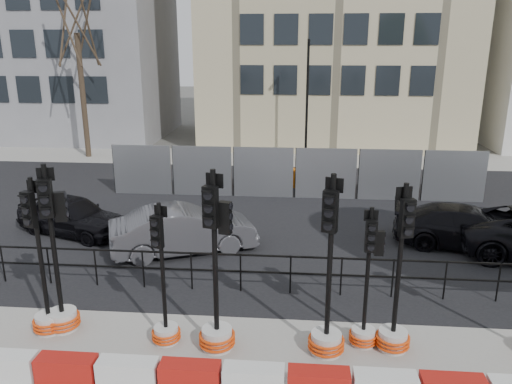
# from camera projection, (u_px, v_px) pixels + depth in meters

# --- Properties ---
(ground) EXTENTS (120.00, 120.00, 0.00)m
(ground) POSITION_uv_depth(u_px,v_px,m) (289.00, 320.00, 10.91)
(ground) COLOR #51514C
(ground) RESTS_ON ground
(road) EXTENTS (40.00, 14.00, 0.03)m
(road) POSITION_uv_depth(u_px,v_px,m) (293.00, 214.00, 17.58)
(road) COLOR black
(road) RESTS_ON ground
(sidewalk_far) EXTENTS (40.00, 4.00, 0.02)m
(sidewalk_far) POSITION_uv_depth(u_px,v_px,m) (295.00, 158.00, 26.17)
(sidewalk_far) COLOR gray
(sidewalk_far) RESTS_ON ground
(building_grey) EXTENTS (11.00, 9.06, 14.00)m
(building_grey) POSITION_uv_depth(u_px,v_px,m) (74.00, 23.00, 31.01)
(building_grey) COLOR gray
(building_grey) RESTS_ON ground
(kerb_railing) EXTENTS (18.00, 0.04, 1.00)m
(kerb_railing) POSITION_uv_depth(u_px,v_px,m) (291.00, 268.00, 11.85)
(kerb_railing) COLOR black
(kerb_railing) RESTS_ON ground
(heras_fencing) EXTENTS (14.33, 1.72, 2.00)m
(heras_fencing) POSITION_uv_depth(u_px,v_px,m) (309.00, 177.00, 20.09)
(heras_fencing) COLOR gray
(heras_fencing) RESTS_ON ground
(lamp_post_far) EXTENTS (0.12, 0.56, 6.00)m
(lamp_post_far) POSITION_uv_depth(u_px,v_px,m) (307.00, 99.00, 24.24)
(lamp_post_far) COLOR black
(lamp_post_far) RESTS_ON ground
(tree_bare_far) EXTENTS (2.00, 2.00, 9.00)m
(tree_bare_far) POSITION_uv_depth(u_px,v_px,m) (76.00, 25.00, 24.68)
(tree_bare_far) COLOR #473828
(tree_bare_far) RESTS_ON ground
(traffic_signal_a) EXTENTS (0.66, 0.66, 3.36)m
(traffic_signal_a) POSITION_uv_depth(u_px,v_px,m) (46.00, 302.00, 10.27)
(traffic_signal_a) COLOR silver
(traffic_signal_a) RESTS_ON ground
(traffic_signal_b) EXTENTS (0.71, 0.71, 3.60)m
(traffic_signal_b) POSITION_uv_depth(u_px,v_px,m) (60.00, 293.00, 10.30)
(traffic_signal_b) COLOR silver
(traffic_signal_b) RESTS_ON ground
(traffic_signal_c) EXTENTS (0.59, 0.59, 2.97)m
(traffic_signal_c) POSITION_uv_depth(u_px,v_px,m) (165.00, 316.00, 9.93)
(traffic_signal_c) COLOR silver
(traffic_signal_c) RESTS_ON ground
(traffic_signal_d) EXTENTS (0.72, 0.72, 3.67)m
(traffic_signal_d) POSITION_uv_depth(u_px,v_px,m) (217.00, 310.00, 9.64)
(traffic_signal_d) COLOR silver
(traffic_signal_d) RESTS_ON ground
(traffic_signal_e) EXTENTS (0.71, 0.71, 3.63)m
(traffic_signal_e) POSITION_uv_depth(u_px,v_px,m) (327.00, 319.00, 9.53)
(traffic_signal_e) COLOR silver
(traffic_signal_e) RESTS_ON ground
(traffic_signal_f) EXTENTS (0.57, 0.57, 2.91)m
(traffic_signal_f) POSITION_uv_depth(u_px,v_px,m) (365.00, 314.00, 9.83)
(traffic_signal_f) COLOR silver
(traffic_signal_f) RESTS_ON ground
(traffic_signal_g) EXTENTS (0.67, 0.67, 3.42)m
(traffic_signal_g) POSITION_uv_depth(u_px,v_px,m) (395.00, 318.00, 9.67)
(traffic_signal_g) COLOR silver
(traffic_signal_g) RESTS_ON ground
(car_a) EXTENTS (3.83, 4.61, 1.25)m
(car_a) POSITION_uv_depth(u_px,v_px,m) (72.00, 215.00, 15.69)
(car_a) COLOR black
(car_a) RESTS_ON ground
(car_b) EXTENTS (4.36, 5.16, 1.37)m
(car_b) POSITION_uv_depth(u_px,v_px,m) (184.00, 230.00, 14.29)
(car_b) COLOR #48484D
(car_b) RESTS_ON ground
(car_c) EXTENTS (3.26, 4.87, 1.23)m
(car_c) POSITION_uv_depth(u_px,v_px,m) (468.00, 227.00, 14.66)
(car_c) COLOR black
(car_c) RESTS_ON ground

